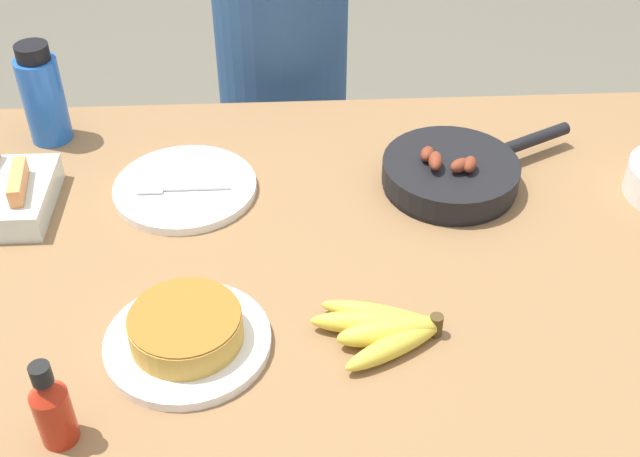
% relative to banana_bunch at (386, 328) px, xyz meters
% --- Properties ---
extents(dining_table, '(1.70, 0.93, 0.76)m').
position_rel_banana_bunch_xyz_m(dining_table, '(-0.08, 0.22, -0.11)').
color(dining_table, olive).
rests_on(dining_table, ground_plane).
extents(banana_bunch, '(0.20, 0.16, 0.04)m').
position_rel_banana_bunch_xyz_m(banana_bunch, '(0.00, 0.00, 0.00)').
color(banana_bunch, gold).
rests_on(banana_bunch, dining_table).
extents(skillet, '(0.38, 0.26, 0.08)m').
position_rel_banana_bunch_xyz_m(skillet, '(0.16, 0.37, 0.01)').
color(skillet, black).
rests_on(skillet, dining_table).
extents(frittata_plate_center, '(0.24, 0.24, 0.06)m').
position_rel_banana_bunch_xyz_m(frittata_plate_center, '(-0.29, -0.00, 0.01)').
color(frittata_plate_center, white).
rests_on(frittata_plate_center, dining_table).
extents(empty_plate_far_left, '(0.26, 0.26, 0.02)m').
position_rel_banana_bunch_xyz_m(empty_plate_far_left, '(-0.32, 0.37, -0.01)').
color(empty_plate_far_left, white).
rests_on(empty_plate_far_left, dining_table).
extents(water_bottle, '(0.08, 0.08, 0.20)m').
position_rel_banana_bunch_xyz_m(water_bottle, '(-0.59, 0.57, 0.08)').
color(water_bottle, blue).
rests_on(water_bottle, dining_table).
extents(hot_sauce_bottle, '(0.05, 0.05, 0.14)m').
position_rel_banana_bunch_xyz_m(hot_sauce_bottle, '(-0.44, -0.15, 0.04)').
color(hot_sauce_bottle, '#B72814').
rests_on(hot_sauce_bottle, dining_table).
extents(person_figure, '(0.34, 0.34, 1.24)m').
position_rel_banana_bunch_xyz_m(person_figure, '(-0.14, 0.91, -0.26)').
color(person_figure, black).
rests_on(person_figure, ground_plane).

